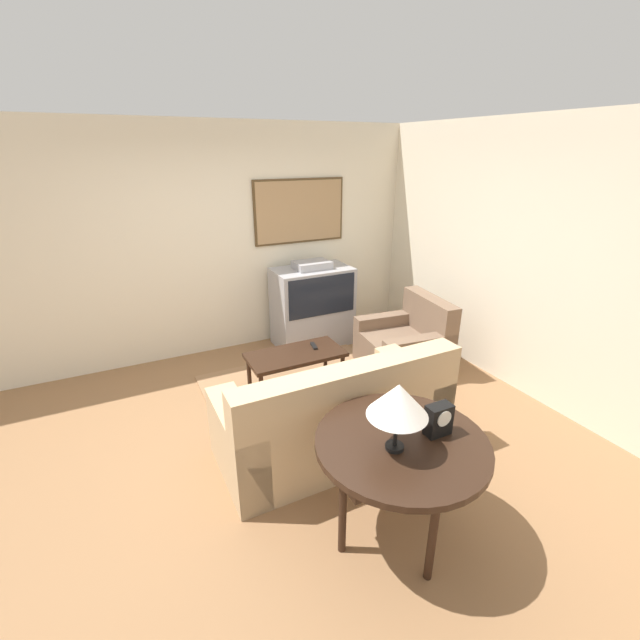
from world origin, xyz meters
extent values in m
plane|color=#8E6642|center=(0.00, 0.00, 0.00)|extent=(12.00, 12.00, 0.00)
cube|color=beige|center=(0.00, 2.13, 1.35)|extent=(12.00, 0.06, 2.70)
cube|color=#4C381E|center=(1.15, 2.08, 1.66)|extent=(1.20, 0.03, 0.79)
cube|color=#A37F56|center=(1.15, 2.07, 1.66)|extent=(1.15, 0.01, 0.74)
cube|color=beige|center=(2.63, 0.00, 1.35)|extent=(0.06, 12.00, 2.70)
cube|color=#99704C|center=(0.53, 0.74, 0.01)|extent=(1.95, 1.47, 0.01)
cube|color=#9E9EA3|center=(1.15, 1.73, 0.23)|extent=(0.98, 0.56, 0.45)
cube|color=#9E9EA3|center=(1.15, 1.73, 0.73)|extent=(0.98, 0.56, 0.56)
cube|color=black|center=(1.15, 1.45, 0.73)|extent=(0.88, 0.01, 0.49)
cube|color=#9E9EA3|center=(1.15, 1.73, 1.06)|extent=(0.44, 0.31, 0.09)
cube|color=tan|center=(0.37, -0.27, 0.22)|extent=(1.88, 0.87, 0.45)
cube|color=tan|center=(0.37, -0.59, 0.69)|extent=(1.87, 0.23, 0.48)
cube|color=tan|center=(1.19, -0.26, 0.30)|extent=(0.25, 0.86, 0.61)
cube|color=tan|center=(-0.44, -0.27, 0.30)|extent=(0.25, 0.86, 0.61)
cube|color=#877154|center=(0.79, -0.45, 0.62)|extent=(0.36, 0.12, 0.34)
cube|color=#877154|center=(-0.05, -0.46, 0.62)|extent=(0.36, 0.12, 0.34)
cube|color=brown|center=(1.75, 0.62, 0.21)|extent=(0.93, 0.96, 0.41)
cube|color=brown|center=(2.08, 0.58, 0.63)|extent=(0.28, 0.89, 0.43)
cube|color=brown|center=(1.79, 0.97, 0.28)|extent=(0.85, 0.25, 0.55)
cube|color=brown|center=(1.71, 0.26, 0.28)|extent=(0.85, 0.25, 0.55)
cube|color=black|center=(0.47, 0.71, 0.43)|extent=(0.99, 0.49, 0.04)
cylinder|color=black|center=(0.02, 0.51, 0.20)|extent=(0.04, 0.04, 0.41)
cylinder|color=black|center=(0.91, 0.51, 0.20)|extent=(0.04, 0.04, 0.41)
cylinder|color=black|center=(0.02, 0.90, 0.20)|extent=(0.04, 0.04, 0.41)
cylinder|color=black|center=(0.91, 0.90, 0.20)|extent=(0.04, 0.04, 0.41)
cylinder|color=black|center=(0.32, -1.25, 0.75)|extent=(1.05, 1.05, 0.04)
cube|color=black|center=(0.32, -1.25, 0.68)|extent=(0.90, 0.42, 0.08)
cylinder|color=black|center=(-0.05, -1.20, 0.36)|extent=(0.05, 0.05, 0.72)
cylinder|color=black|center=(0.69, -1.20, 0.36)|extent=(0.05, 0.05, 0.72)
cylinder|color=black|center=(0.32, -1.60, 0.36)|extent=(0.05, 0.05, 0.72)
cylinder|color=black|center=(0.24, -1.30, 0.78)|extent=(0.11, 0.11, 0.02)
cylinder|color=black|center=(0.24, -1.30, 0.97)|extent=(0.02, 0.02, 0.36)
cone|color=silver|center=(0.24, -1.30, 1.10)|extent=(0.35, 0.35, 0.20)
cube|color=black|center=(0.55, -1.30, 0.87)|extent=(0.16, 0.09, 0.20)
cylinder|color=white|center=(0.55, -1.35, 0.90)|extent=(0.10, 0.01, 0.10)
cube|color=black|center=(0.70, 0.76, 0.46)|extent=(0.07, 0.17, 0.02)
camera|label=1|loc=(-1.06, -2.93, 2.40)|focal=24.00mm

